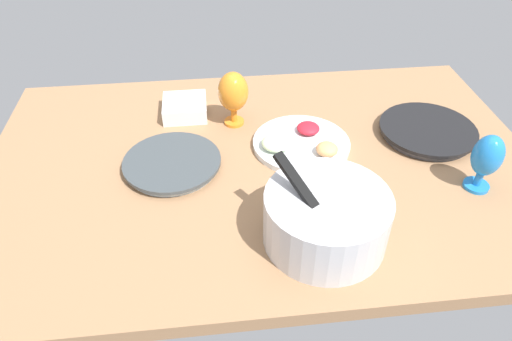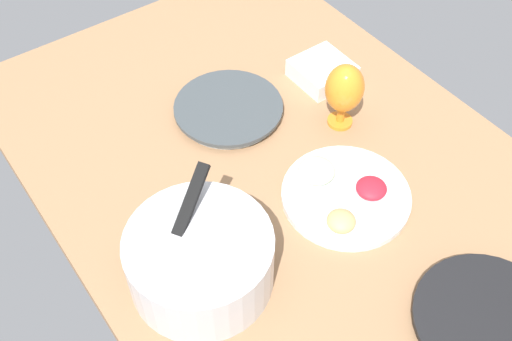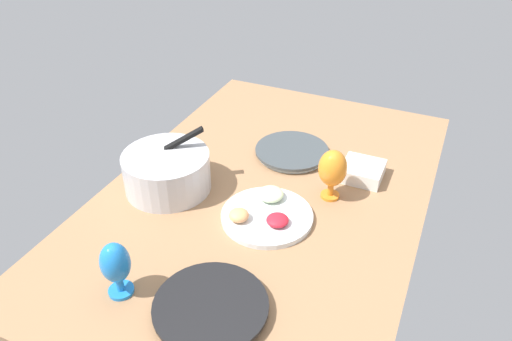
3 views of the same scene
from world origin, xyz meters
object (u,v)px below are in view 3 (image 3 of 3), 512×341
dinner_plate_left (211,308)px  square_bowl_white (363,170)px  mixing_bowl (167,170)px  dinner_plate_right (293,152)px  hurricane_glass_blue (116,265)px  fruit_platter (266,214)px  hurricane_glass_orange (333,169)px

dinner_plate_left → square_bowl_white: bearing=-15.4°
mixing_bowl → square_bowl_white: 68.28cm
dinner_plate_right → hurricane_glass_blue: bearing=167.6°
mixing_bowl → dinner_plate_left: bearing=-137.0°
dinner_plate_left → mixing_bowl: bearing=43.0°
hurricane_glass_blue → square_bowl_white: bearing=-30.2°
mixing_bowl → dinner_plate_right: bearing=-40.9°
mixing_bowl → fruit_platter: (-1.26, -37.06, -5.69)cm
dinner_plate_right → square_bowl_white: size_ratio=1.98×
dinner_plate_right → hurricane_glass_orange: (-19.27, -20.51, 9.69)cm
dinner_plate_right → mixing_bowl: 49.07cm
hurricane_glass_blue → dinner_plate_left: bearing=-81.6°
dinner_plate_left → hurricane_glass_blue: (-3.72, 25.08, 8.47)cm
dinner_plate_left → fruit_platter: 40.45cm
dinner_plate_right → hurricane_glass_blue: 84.63cm
dinner_plate_left → square_bowl_white: (74.89, -20.65, 1.31)cm
hurricane_glass_blue → square_bowl_white: size_ratio=1.19×
square_bowl_white → dinner_plate_right: bearing=82.6°
dinner_plate_right → hurricane_glass_orange: hurricane_glass_orange is taller
dinner_plate_left → fruit_platter: bearing=2.5°
dinner_plate_left → mixing_bowl: (41.67, 38.84, 5.69)cm
square_bowl_white → dinner_plate_left: bearing=164.6°
dinner_plate_left → mixing_bowl: size_ratio=1.01×
dinner_plate_right → square_bowl_white: square_bowl_white is taller
hurricane_glass_orange → square_bowl_white: hurricane_glass_orange is taller
mixing_bowl → square_bowl_white: bearing=-60.8°
hurricane_glass_blue → hurricane_glass_orange: (62.95, -38.66, 1.08)cm
dinner_plate_left → square_bowl_white: size_ratio=2.11×
mixing_bowl → square_bowl_white: (33.23, -59.49, -4.38)cm
mixing_bowl → hurricane_glass_orange: 55.41cm
hurricane_glass_blue → square_bowl_white: hurricane_glass_blue is taller
fruit_platter → square_bowl_white: fruit_platter is taller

